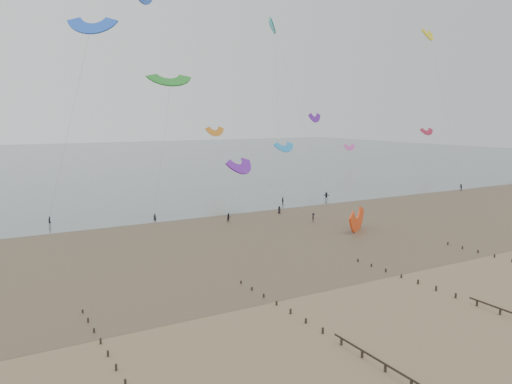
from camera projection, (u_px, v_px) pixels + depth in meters
ground at (403, 294)px, 55.40m from camera, size 500.00×500.00×0.00m
sea_and_shore at (230, 235)px, 82.92m from camera, size 500.00×665.00×0.03m
kitesurfer_lead at (155, 218)px, 92.82m from camera, size 0.69×0.58×1.62m
kitesurfers at (315, 203)px, 108.48m from camera, size 102.26×22.42×1.74m
grounded_kite at (357, 230)px, 86.25m from camera, size 9.73×9.31×4.23m
kites_airborne at (92, 109)px, 119.80m from camera, size 239.45×114.33×40.84m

